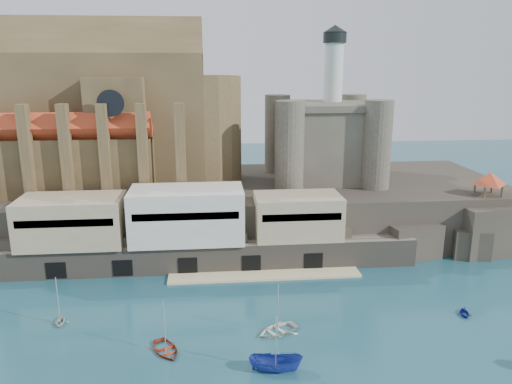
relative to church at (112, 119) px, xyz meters
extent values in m
plane|color=#194653|center=(24.13, -41.85, -22.13)|extent=(300.00, 300.00, 0.00)
cube|color=#28241E|center=(24.13, -1.85, -17.13)|extent=(100.00, 34.00, 10.00)
cube|color=#28241E|center=(-13.87, -18.35, -19.13)|extent=(9.00, 5.00, 6.00)
cube|color=#28241E|center=(2.13, -18.35, -19.13)|extent=(9.00, 5.00, 6.00)
cube|color=#28241E|center=(19.13, -18.35, -19.13)|extent=(9.00, 5.00, 6.00)
cube|color=#28241E|center=(36.13, -18.35, -19.13)|extent=(9.00, 5.00, 6.00)
cube|color=#28241E|center=(52.13, -18.35, -19.13)|extent=(9.00, 5.00, 6.00)
cube|color=#6A6155|center=(16.13, -19.35, -19.88)|extent=(70.00, 6.00, 4.50)
cube|color=beige|center=(26.13, -23.85, -21.98)|extent=(30.00, 4.00, 0.40)
cube|color=black|center=(-5.87, -22.25, -20.53)|extent=(3.00, 0.40, 2.60)
cube|color=black|center=(4.13, -22.25, -20.53)|extent=(3.00, 0.40, 2.60)
cube|color=black|center=(14.13, -22.25, -20.53)|extent=(3.00, 0.40, 2.60)
cube|color=black|center=(24.13, -22.25, -20.53)|extent=(3.00, 0.40, 2.60)
cube|color=black|center=(34.13, -22.25, -20.53)|extent=(3.00, 0.40, 2.60)
cube|color=tan|center=(-3.87, -18.35, -13.88)|extent=(16.00, 9.00, 7.50)
cube|color=beige|center=(14.13, -18.35, -13.38)|extent=(18.00, 9.00, 8.50)
cube|color=tan|center=(32.13, -18.35, -14.13)|extent=(14.00, 8.00, 7.00)
cube|color=#4E3E24|center=(-1.87, 0.15, -0.13)|extent=(38.00, 14.00, 24.00)
cube|color=#4E3E24|center=(-1.87, 0.15, 11.87)|extent=(38.00, 13.01, 13.01)
cylinder|color=#4E3E24|center=(17.13, 0.15, -2.13)|extent=(14.00, 14.00, 20.00)
cube|color=#4E3E24|center=(2.13, 0.15, -2.13)|extent=(10.00, 20.00, 20.00)
cube|color=#4E3E24|center=(-5.87, -9.35, -7.13)|extent=(28.00, 5.00, 10.00)
cube|color=#4E3E24|center=(-5.87, 9.65, -7.13)|extent=(28.00, 5.00, 10.00)
cube|color=#BE3D20|center=(-5.87, -9.35, -0.53)|extent=(28.00, 5.66, 5.66)
cube|color=#BE3D20|center=(-5.87, 9.65, -0.53)|extent=(28.00, 5.66, 5.66)
cylinder|color=black|center=(2.13, -11.90, 3.87)|extent=(4.40, 0.30, 4.40)
cube|color=#4E3E24|center=(-11.67, -12.35, -4.13)|extent=(1.60, 2.20, 16.00)
cube|color=#4E3E24|center=(-5.47, -12.35, -4.13)|extent=(1.60, 2.20, 16.00)
cube|color=#4E3E24|center=(0.73, -12.35, -4.13)|extent=(1.60, 2.20, 16.00)
cube|color=#4E3E24|center=(6.93, -12.35, -4.13)|extent=(1.60, 2.20, 16.00)
cube|color=#4E3E24|center=(13.13, -12.35, -4.13)|extent=(1.60, 2.20, 16.00)
cube|color=#494439|center=(40.13, -0.85, -5.13)|extent=(16.00, 16.00, 14.00)
cube|color=#494439|center=(40.13, -0.85, 2.27)|extent=(17.00, 17.00, 1.20)
cylinder|color=#494439|center=(32.13, -8.85, -4.13)|extent=(5.20, 5.20, 16.00)
cylinder|color=#494439|center=(48.13, -8.85, -4.13)|extent=(5.20, 5.20, 16.00)
cylinder|color=#494439|center=(32.13, 7.15, -4.13)|extent=(5.20, 5.20, 16.00)
cylinder|color=#494439|center=(48.13, 7.15, -4.13)|extent=(5.20, 5.20, 16.00)
cylinder|color=silver|center=(42.13, 1.15, 7.87)|extent=(3.60, 3.60, 12.00)
cylinder|color=black|center=(42.13, 1.15, 14.87)|extent=(4.40, 4.40, 2.00)
cone|color=black|center=(42.13, 1.15, 16.47)|extent=(4.60, 4.60, 1.40)
cube|color=#28241E|center=(66.13, -15.85, -17.78)|extent=(12.00, 10.00, 8.70)
cube|color=#28241E|center=(62.13, -18.85, -19.63)|extent=(6.00, 5.00, 5.00)
cube|color=#28241E|center=(71.13, -13.85, -19.13)|extent=(5.00, 4.00, 6.00)
cube|color=#4E3E24|center=(66.13, -15.85, -13.28)|extent=(4.20, 4.20, 0.30)
cylinder|color=#4E3E24|center=(64.53, -17.45, -11.83)|extent=(0.36, 0.36, 3.20)
cylinder|color=#4E3E24|center=(67.73, -17.45, -11.83)|extent=(0.36, 0.36, 3.20)
cylinder|color=#4E3E24|center=(64.53, -14.25, -11.83)|extent=(0.36, 0.36, 3.20)
cylinder|color=#4E3E24|center=(67.73, -14.25, -11.83)|extent=(0.36, 0.36, 3.20)
pyramid|color=#BE3D20|center=(66.13, -15.85, -9.13)|extent=(6.40, 6.40, 2.20)
imported|color=maroon|center=(12.34, -43.70, -22.13)|extent=(3.75, 2.47, 5.10)
imported|color=#22379B|center=(24.52, -48.59, -22.13)|extent=(2.59, 2.54, 5.86)
imported|color=beige|center=(-1.62, -35.99, -22.13)|extent=(2.59, 1.74, 2.84)
imported|color=white|center=(25.83, -40.68, -22.13)|extent=(2.88, 4.00, 5.51)
imported|color=navy|center=(51.06, -38.73, -22.13)|extent=(2.54, 1.88, 2.65)
camera|label=1|loc=(17.91, -95.66, 10.30)|focal=35.00mm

